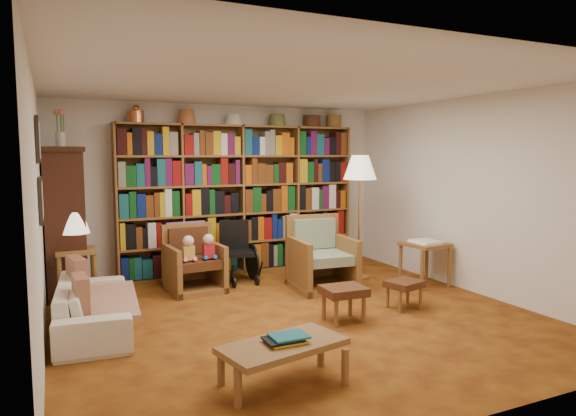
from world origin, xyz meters
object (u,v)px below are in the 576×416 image
wheelchair (237,254)px  coffee_table (283,348)px  side_table_papers (425,250)px  footstool_b (404,286)px  sofa (94,306)px  floor_lamp (360,173)px  armchair_leather (193,263)px  footstool_a (344,293)px  side_table_lamp (76,262)px  armchair_sage (319,260)px

wheelchair → coffee_table: bearing=-103.1°
side_table_papers → footstool_b: size_ratio=1.35×
sofa → floor_lamp: bearing=-74.0°
sofa → side_table_papers: (4.20, 0.00, 0.24)m
armchair_leather → side_table_papers: size_ratio=1.41×
floor_lamp → side_table_papers: floor_lamp is taller
wheelchair → coffee_table: 3.33m
footstool_b → sofa: bearing=167.4°
floor_lamp → footstool_a: floor_lamp is taller
wheelchair → side_table_papers: wheelchair is taller
side_table_papers → floor_lamp: bearing=129.8°
side_table_lamp → floor_lamp: size_ratio=0.36×
coffee_table → footstool_b: bearing=30.2°
footstool_a → armchair_sage: bearing=72.4°
side_table_lamp → armchair_leather: bearing=-2.4°
wheelchair → floor_lamp: size_ratio=0.48×
armchair_leather → coffee_table: armchair_leather is taller
armchair_leather → armchair_sage: (1.55, -0.60, 0.01)m
floor_lamp → side_table_papers: size_ratio=2.86×
floor_lamp → footstool_b: bearing=-102.2°
armchair_leather → footstool_a: bearing=-60.2°
wheelchair → sofa: bearing=-146.7°
footstool_a → coffee_table: 1.64m
armchair_sage → floor_lamp: floor_lamp is taller
sofa → floor_lamp: size_ratio=0.97×
armchair_sage → coffee_table: (-1.64, -2.47, -0.07)m
side_table_papers → footstool_a: size_ratio=1.33×
side_table_lamp → side_table_papers: 4.46m
footstool_b → floor_lamp: bearing=77.8°
footstool_a → floor_lamp: bearing=52.7°
armchair_sage → floor_lamp: (0.75, 0.19, 1.15)m
sofa → coffee_table: size_ratio=1.64×
armchair_leather → floor_lamp: (2.30, -0.41, 1.16)m
floor_lamp → armchair_sage: bearing=-165.9°
sofa → side_table_papers: bearing=-85.1°
side_table_lamp → footstool_a: bearing=-38.6°
armchair_sage → wheelchair: size_ratio=1.12×
wheelchair → footstool_b: (1.32, -2.04, -0.12)m
armchair_sage → footstool_a: bearing=-107.6°
sofa → coffee_table: (1.22, -1.94, 0.05)m
footstool_b → coffee_table: 2.40m
armchair_sage → floor_lamp: size_ratio=0.54×
side_table_lamp → armchair_leather: armchair_leather is taller
side_table_lamp → wheelchair: wheelchair is taller
sofa → armchair_sage: 2.91m
side_table_papers → footstool_a: (-1.77, -0.84, -0.18)m
armchair_sage → floor_lamp: bearing=14.1°
armchair_leather → footstool_b: (1.99, -1.86, -0.09)m
armchair_leather → footstool_a: armchair_leather is taller
wheelchair → armchair_leather: bearing=-165.2°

